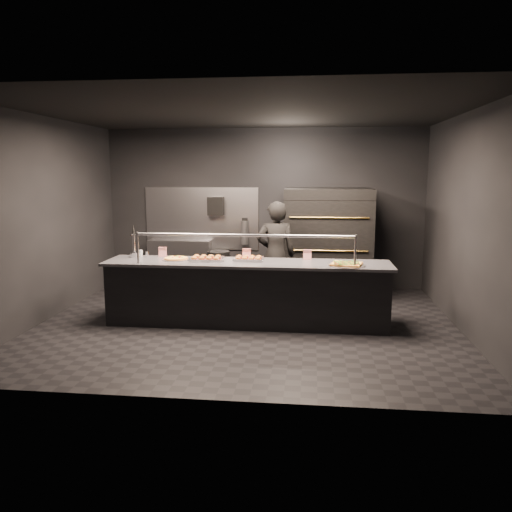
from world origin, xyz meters
name	(u,v)px	position (x,y,z in m)	size (l,w,h in m)	color
room	(245,221)	(-0.02, 0.05, 1.50)	(6.04, 6.00, 3.00)	black
service_counter	(247,293)	(0.00, 0.00, 0.46)	(4.10, 0.78, 1.37)	black
pizza_oven	(327,242)	(1.20, 1.90, 0.97)	(1.50, 1.23, 1.91)	black
prep_shelf	(180,263)	(-1.60, 2.32, 0.45)	(1.20, 0.35, 0.90)	#99999E
towel_dispenser	(216,206)	(-0.90, 2.39, 1.55)	(0.30, 0.20, 0.35)	black
fire_extinguisher	(245,232)	(-0.35, 2.40, 1.06)	(0.14, 0.14, 0.51)	#B2B2B7
beer_tap	(134,248)	(-1.74, 0.20, 1.06)	(0.13, 0.18, 0.49)	silver
round_pizza	(176,259)	(-1.06, 0.06, 0.94)	(0.40, 0.40, 0.03)	silver
slider_tray_a	(206,258)	(-0.60, 0.04, 0.95)	(0.55, 0.47, 0.08)	silver
slider_tray_b	(248,259)	(0.01, 0.12, 0.95)	(0.45, 0.34, 0.07)	silver
square_pizza	(346,264)	(1.40, -0.15, 0.94)	(0.51, 0.51, 0.05)	silver
condiment_jar	(143,254)	(-1.63, 0.25, 0.97)	(0.16, 0.06, 0.10)	silver
tent_cards	(238,253)	(-0.17, 0.28, 1.00)	(2.30, 0.04, 0.15)	white
trash_bin	(219,270)	(-0.83, 2.22, 0.36)	(0.43, 0.43, 0.71)	black
worker	(276,255)	(0.35, 0.98, 0.87)	(0.63, 0.42, 1.73)	black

